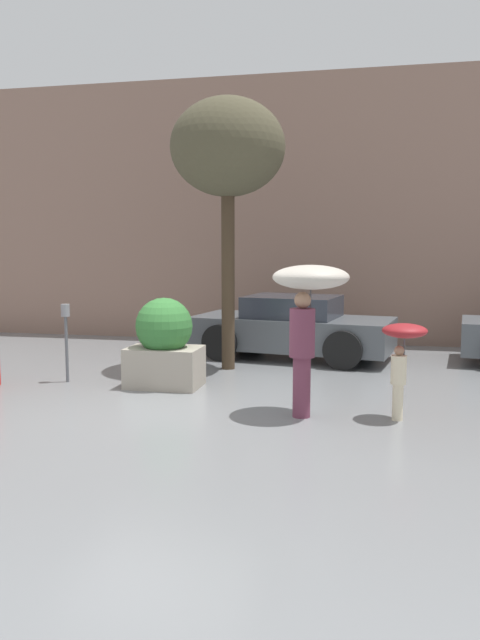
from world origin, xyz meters
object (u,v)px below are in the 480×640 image
Objects in this scene: parking_meter at (66,326)px; person_child at (403,345)px; parked_car_near at (292,328)px; street_tree at (228,151)px; planter_box at (164,344)px; person_adult at (308,297)px.

person_child is at bearing -12.26° from parking_meter.
street_tree reaches higher than parked_car_near.
person_child is 0.26× the size of street_tree.
planter_box is at bearing 0.56° from parking_meter.
person_adult is 1.59× the size of person_child.
planter_box is 3.61m from street_tree.
planter_box is at bearing 160.88° from parked_car_near.
parked_car_near is at bearing 54.27° from street_tree.
planter_box reaches higher than person_child.
person_child is 0.30× the size of parked_car_near.
planter_box is at bearing 99.74° from person_adult.
planter_box is 0.34× the size of parked_car_near.
person_child is (3.55, -1.15, 0.28)m from planter_box.
person_adult is 4.23m from parking_meter.
street_tree is at bearing 68.09° from person_adult.
person_child is 0.97× the size of parking_meter.
person_adult reaches higher than parking_meter.
person_adult reaches higher than parked_car_near.
street_tree reaches higher than person_child.
planter_box is 0.72× the size of person_adult.
street_tree is at bearing 91.60° from person_child.
planter_box is 0.30× the size of street_tree.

